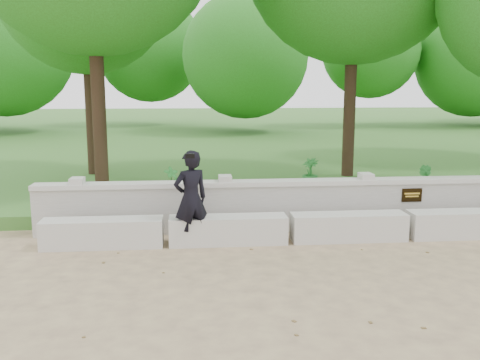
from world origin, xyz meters
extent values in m
plane|color=tan|center=(0.00, 0.00, 0.00)|extent=(80.00, 80.00, 0.00)
cube|color=#377028|center=(0.00, 14.00, 0.12)|extent=(40.00, 22.00, 0.25)
cube|color=beige|center=(-5.00, 1.90, 0.23)|extent=(1.90, 0.45, 0.45)
cube|color=beige|center=(-3.00, 1.90, 0.23)|extent=(1.90, 0.45, 0.45)
cube|color=beige|center=(-1.00, 1.90, 0.23)|extent=(1.90, 0.45, 0.45)
cube|color=beige|center=(1.00, 1.90, 0.23)|extent=(1.90, 0.45, 0.45)
cube|color=#BCB9B2|center=(0.00, 2.60, 0.41)|extent=(12.50, 0.25, 0.82)
cube|color=beige|center=(0.00, 2.60, 0.86)|extent=(12.50, 0.35, 0.08)
cube|color=black|center=(0.30, 2.46, 0.62)|extent=(0.36, 0.02, 0.24)
imported|color=black|center=(-3.60, 1.80, 0.77)|extent=(0.66, 0.56, 1.55)
cube|color=black|center=(-3.60, 1.49, 1.49)|extent=(0.14, 0.07, 0.07)
cylinder|color=#382619|center=(-6.12, 7.58, 2.16)|extent=(0.26, 0.26, 3.83)
cylinder|color=#382619|center=(-5.56, 5.45, 2.50)|extent=(0.30, 0.30, 4.50)
cylinder|color=#382619|center=(0.40, 6.71, 2.45)|extent=(0.30, 0.30, 4.39)
imported|color=#26712B|center=(-3.99, 4.60, 0.56)|extent=(0.39, 0.34, 0.61)
imported|color=#26712B|center=(1.49, 4.50, 0.54)|extent=(0.40, 0.41, 0.58)
imported|color=#26712B|center=(-0.89, 5.31, 0.57)|extent=(0.48, 0.48, 0.65)
camera|label=1|loc=(-3.59, -6.46, 2.55)|focal=40.00mm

